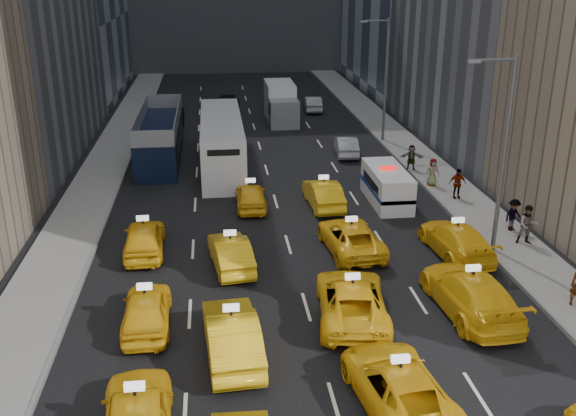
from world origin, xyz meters
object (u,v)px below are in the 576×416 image
Objects in this scene: city_bus at (222,142)px; box_truck at (281,103)px; double_decker at (160,135)px; nypd_van at (387,186)px.

box_truck is at bearing 67.73° from city_bus.
city_bus is at bearing -34.87° from double_decker.
double_decker is at bearing -139.99° from box_truck.
double_decker reaches higher than box_truck.
double_decker is 0.93× the size of city_bus.
city_bus is (-8.96, 8.10, 0.66)m from nypd_van.
nypd_van is 21.02m from box_truck.
city_bus is 1.77× the size of box_truck.
double_decker is 13.98m from box_truck.
double_decker is (-13.08, 10.31, 0.70)m from nypd_van.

